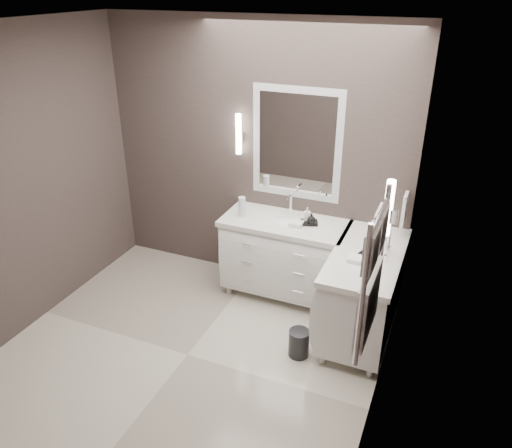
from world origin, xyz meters
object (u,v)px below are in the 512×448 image
at_px(vanity_back, 284,253).
at_px(waste_bin, 299,343).
at_px(vanity_right, 364,289).
at_px(towel_ladder, 371,282).

distance_m(vanity_back, waste_bin, 1.02).
bearing_deg(waste_bin, vanity_right, 50.57).
relative_size(vanity_back, towel_ladder, 1.38).
relative_size(towel_ladder, waste_bin, 3.56).
height_order(vanity_back, vanity_right, same).
distance_m(towel_ladder, waste_bin, 1.62).
height_order(vanity_right, waste_bin, vanity_right).
bearing_deg(towel_ladder, vanity_back, 124.10).
bearing_deg(vanity_back, vanity_right, -20.38).
bearing_deg(waste_bin, towel_ladder, -50.29).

